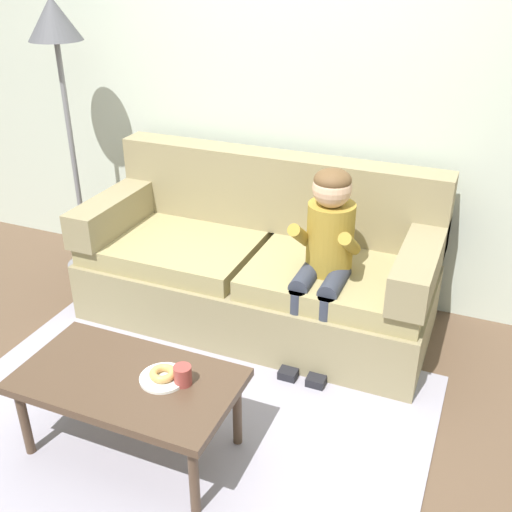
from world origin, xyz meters
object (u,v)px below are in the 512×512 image
Objects in this scene: couch at (260,267)px; donut at (163,373)px; mug at (183,375)px; toy_controller at (92,365)px; coffee_table at (128,385)px; floor_lamp at (58,50)px; person_child at (326,248)px.

couch is 17.69× the size of donut.
mug reaches higher than toy_controller.
coffee_table is 0.78m from toy_controller.
coffee_table is 0.53× the size of floor_lamp.
person_child is (0.58, 1.09, 0.29)m from coffee_table.
couch is 9.39× the size of toy_controller.
floor_lamp is at bearing 136.93° from donut.
person_child is 1.15m from donut.
person_child is at bearing 62.24° from coffee_table.
coffee_table is 4.40× the size of toy_controller.
mug is (-0.32, -1.04, -0.20)m from person_child.
couch is 1.26m from mug.
coffee_table is 0.90× the size of person_child.
donut is at bearing -87.55° from couch.
couch is 1.31m from coffee_table.
floor_lamp is (-1.57, 1.37, 1.07)m from mug.
toy_controller is at bearing 152.47° from donut.
mug is (0.15, -1.25, 0.12)m from couch.
coffee_table is at bearing -166.99° from mug.
toy_controller is 0.12× the size of floor_lamp.
person_child is (0.47, -0.21, 0.32)m from couch.
couch reaches higher than donut.
person_child is 1.47m from toy_controller.
coffee_table reaches higher than toy_controller.
couch reaches higher than toy_controller.
coffee_table is 2.26m from floor_lamp.
couch is 1.93× the size of person_child.
floor_lamp is at bearing 169.98° from person_child.
couch is 1.15m from toy_controller.
donut is 0.53× the size of toy_controller.
person_child is at bearing -24.16° from couch.
mug is at bearing -41.10° from floor_lamp.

